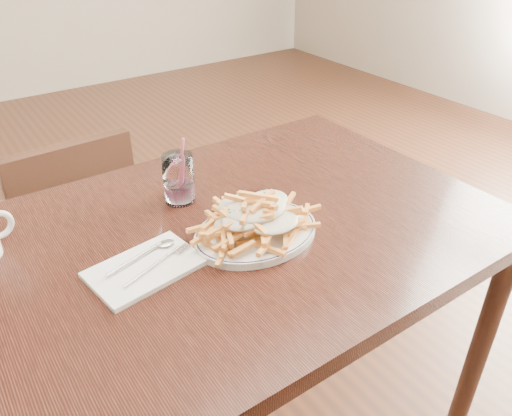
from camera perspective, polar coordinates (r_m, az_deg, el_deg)
table at (r=1.13m, az=-3.24°, el=-5.65°), size 1.20×0.80×0.75m
chair_far at (r=1.70m, az=-19.78°, el=-2.68°), size 0.38×0.38×0.78m
fries_plate at (r=1.05m, az=-0.00°, el=-2.81°), size 0.31×0.28×0.02m
loaded_fries at (r=1.02m, az=0.00°, el=-0.59°), size 0.29×0.25×0.07m
napkin at (r=0.98m, az=-12.55°, el=-6.73°), size 0.22×0.16×0.01m
cutlery at (r=0.98m, az=-12.75°, el=-6.20°), size 0.18×0.12×0.01m
water_glass at (r=1.17m, az=-8.80°, el=3.02°), size 0.07×0.07×0.16m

